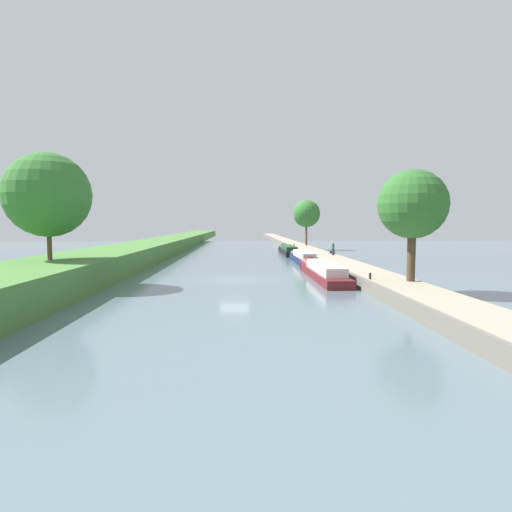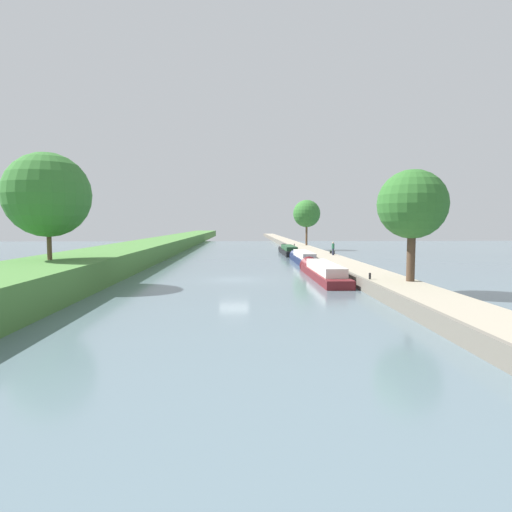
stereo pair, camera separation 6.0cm
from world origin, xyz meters
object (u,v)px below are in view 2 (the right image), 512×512
person_walking (333,248)px  mooring_bollard_near (370,276)px  narrowboat_black (288,250)px  narrowboat_navy (303,258)px  narrowboat_maroon (322,271)px  mooring_bollard_far (294,245)px  park_bench (332,251)px

person_walking → mooring_bollard_near: (-2.32, -22.90, -0.65)m
narrowboat_black → mooring_bollard_near: (1.77, -37.10, 0.51)m
person_walking → mooring_bollard_near: 23.02m
narrowboat_black → mooring_bollard_near: narrowboat_black is taller
narrowboat_navy → person_walking: (3.95, 1.01, 1.12)m
narrowboat_navy → mooring_bollard_near: (1.63, -21.89, 0.48)m
narrowboat_maroon → narrowboat_navy: bearing=88.7°
mooring_bollard_far → person_walking: bearing=-83.5°
narrowboat_navy → mooring_bollard_far: (1.63, 21.39, 0.48)m
narrowboat_maroon → mooring_bollard_near: narrowboat_maroon is taller
narrowboat_maroon → mooring_bollard_near: bearing=-76.1°
person_walking → mooring_bollard_far: person_walking is taller
mooring_bollard_near → person_walking: bearing=84.2°
narrowboat_maroon → person_walking: person_walking is taller
narrowboat_black → park_bench: size_ratio=9.20×
mooring_bollard_near → mooring_bollard_far: bearing=90.0°
narrowboat_navy → mooring_bollard_near: bearing=-85.7°
person_walking → park_bench: bearing=80.1°
narrowboat_black → narrowboat_navy: bearing=-89.5°
narrowboat_maroon → mooring_bollard_far: size_ratio=32.74×
narrowboat_maroon → park_bench: narrowboat_maroon is taller
narrowboat_navy → person_walking: 4.23m
narrowboat_maroon → park_bench: size_ratio=9.82×
narrowboat_maroon → mooring_bollard_near: (1.95, -7.85, 0.51)m
narrowboat_maroon → narrowboat_black: size_ratio=1.07×
narrowboat_black → mooring_bollard_near: bearing=-87.3°
narrowboat_navy → narrowboat_black: 15.22m
narrowboat_navy → park_bench: (4.38, 3.42, 0.60)m
narrowboat_maroon → mooring_bollard_far: narrowboat_maroon is taller
mooring_bollard_far → narrowboat_black: bearing=-106.0°
mooring_bollard_far → park_bench: (2.75, -17.98, 0.12)m
person_walking → park_bench: 2.50m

